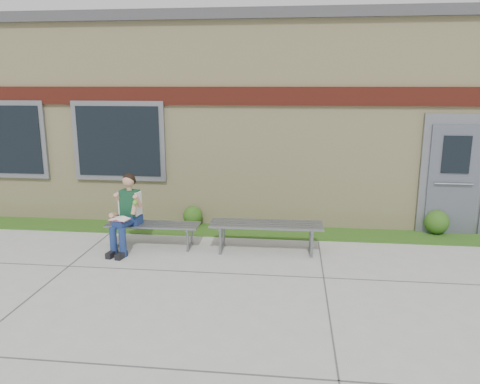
# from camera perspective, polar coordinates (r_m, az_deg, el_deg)

# --- Properties ---
(ground) EXTENTS (80.00, 80.00, 0.00)m
(ground) POSITION_cam_1_polar(r_m,az_deg,el_deg) (6.74, 1.74, -11.73)
(ground) COLOR #9E9E99
(ground) RESTS_ON ground
(grass_strip) EXTENTS (16.00, 0.80, 0.02)m
(grass_strip) POSITION_cam_1_polar(r_m,az_deg,el_deg) (9.16, 3.13, -4.88)
(grass_strip) COLOR #214C14
(grass_strip) RESTS_ON ground
(school_building) EXTENTS (16.20, 6.22, 4.20)m
(school_building) POSITION_cam_1_polar(r_m,az_deg,el_deg) (12.12, 4.25, 9.58)
(school_building) COLOR beige
(school_building) RESTS_ON ground
(bench_left) EXTENTS (1.64, 0.48, 0.42)m
(bench_left) POSITION_cam_1_polar(r_m,az_deg,el_deg) (8.42, -10.54, -4.45)
(bench_left) COLOR slate
(bench_left) RESTS_ON ground
(bench_right) EXTENTS (1.93, 0.57, 0.50)m
(bench_right) POSITION_cam_1_polar(r_m,az_deg,el_deg) (8.06, 3.22, -4.61)
(bench_right) COLOR slate
(bench_right) RESTS_ON ground
(girl) EXTENTS (0.50, 0.86, 1.33)m
(girl) POSITION_cam_1_polar(r_m,az_deg,el_deg) (8.26, -13.68, -2.36)
(girl) COLOR navy
(girl) RESTS_ON ground
(shrub_mid) EXTENTS (0.40, 0.40, 0.40)m
(shrub_mid) POSITION_cam_1_polar(r_m,az_deg,el_deg) (9.54, -5.77, -2.90)
(shrub_mid) COLOR #214C14
(shrub_mid) RESTS_ON grass_strip
(shrub_east) EXTENTS (0.46, 0.46, 0.46)m
(shrub_east) POSITION_cam_1_polar(r_m,az_deg,el_deg) (9.72, 22.85, -3.38)
(shrub_east) COLOR #214C14
(shrub_east) RESTS_ON grass_strip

